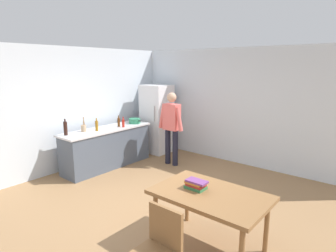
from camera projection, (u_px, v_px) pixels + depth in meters
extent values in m
plane|color=#936D47|center=(146.00, 205.00, 4.76)|extent=(14.00, 14.00, 0.00)
cube|color=silver|center=(233.00, 106.00, 6.74)|extent=(6.40, 0.12, 2.70)
cube|color=silver|center=(66.00, 109.00, 6.25)|extent=(0.12, 5.60, 2.70)
cube|color=#4C5666|center=(107.00, 148.00, 6.52)|extent=(0.60, 2.12, 0.86)
cube|color=silver|center=(106.00, 129.00, 6.43)|extent=(0.64, 2.20, 0.04)
cube|color=white|center=(157.00, 119.00, 7.57)|extent=(0.70, 0.64, 1.80)
cylinder|color=#B2B2B7|center=(154.00, 114.00, 7.13)|extent=(0.02, 0.02, 0.40)
cylinder|color=#1E1E2D|center=(168.00, 146.00, 6.73)|extent=(0.13, 0.13, 0.84)
cylinder|color=#1E1E2D|center=(175.00, 148.00, 6.59)|extent=(0.13, 0.13, 0.84)
cube|color=#E56660|center=(172.00, 117.00, 6.51)|extent=(0.38, 0.22, 0.60)
sphere|color=tan|center=(172.00, 97.00, 6.42)|extent=(0.22, 0.22, 0.22)
cylinder|color=#E56660|center=(162.00, 117.00, 6.64)|extent=(0.20, 0.09, 0.55)
cylinder|color=#E56660|center=(179.00, 119.00, 6.33)|extent=(0.20, 0.09, 0.55)
cube|color=olive|center=(210.00, 195.00, 3.51)|extent=(1.40, 0.90, 0.05)
cylinder|color=olive|center=(156.00, 218.00, 3.70)|extent=(0.06, 0.06, 0.70)
cylinder|color=olive|center=(187.00, 199.00, 4.23)|extent=(0.06, 0.06, 0.70)
cylinder|color=olive|center=(267.00, 227.00, 3.48)|extent=(0.06, 0.06, 0.70)
cube|color=olive|center=(166.00, 226.00, 2.87)|extent=(0.42, 0.04, 0.42)
cylinder|color=#2D845B|center=(135.00, 121.00, 6.99)|extent=(0.28, 0.28, 0.12)
cube|color=black|center=(130.00, 119.00, 7.09)|extent=(0.06, 0.03, 0.02)
cube|color=black|center=(139.00, 121.00, 6.88)|extent=(0.06, 0.03, 0.02)
cylinder|color=tan|center=(84.00, 128.00, 6.11)|extent=(0.11, 0.11, 0.14)
cylinder|color=olive|center=(84.00, 122.00, 6.07)|extent=(0.02, 0.05, 0.22)
cylinder|color=olive|center=(83.00, 122.00, 6.06)|extent=(0.02, 0.04, 0.22)
cylinder|color=#996619|center=(97.00, 126.00, 6.17)|extent=(0.06, 0.06, 0.22)
cylinder|color=#996619|center=(96.00, 120.00, 6.14)|extent=(0.03, 0.03, 0.06)
cylinder|color=#5B3314|center=(119.00, 122.00, 6.60)|extent=(0.06, 0.06, 0.20)
cylinder|color=#5B3314|center=(119.00, 117.00, 6.57)|extent=(0.02, 0.02, 0.06)
cylinder|color=#B22319|center=(123.00, 123.00, 6.54)|extent=(0.06, 0.06, 0.18)
cylinder|color=#B22319|center=(123.00, 118.00, 6.52)|extent=(0.02, 0.02, 0.06)
cylinder|color=black|center=(65.00, 128.00, 5.77)|extent=(0.08, 0.08, 0.28)
cylinder|color=black|center=(65.00, 120.00, 5.74)|extent=(0.03, 0.03, 0.06)
cube|color=#387A47|center=(196.00, 187.00, 3.63)|extent=(0.25, 0.17, 0.04)
cube|color=#B22D28|center=(196.00, 185.00, 3.62)|extent=(0.23, 0.16, 0.03)
cube|color=orange|center=(196.00, 182.00, 3.63)|extent=(0.23, 0.19, 0.03)
cube|color=#753D7F|center=(197.00, 181.00, 3.59)|extent=(0.27, 0.15, 0.02)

